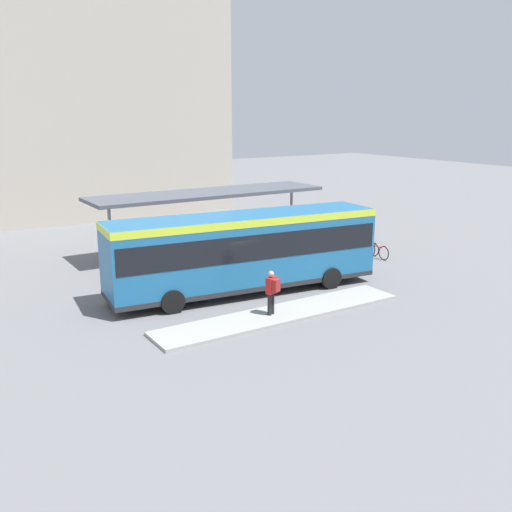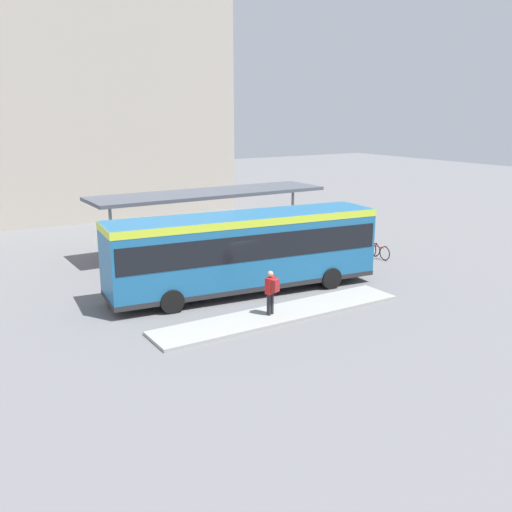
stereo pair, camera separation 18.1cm
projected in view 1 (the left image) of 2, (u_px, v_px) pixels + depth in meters
The scene contains 9 objects.
ground_plane at pixel (245, 292), 23.92m from camera, with size 120.00×120.00×0.00m, color slate.
curb_island at pixel (281, 314), 21.15m from camera, with size 10.08×1.80×0.12m.
city_bus at pixel (245, 248), 23.45m from camera, with size 11.57×3.67×3.29m.
pedestrian_waiting at pixel (272, 290), 20.67m from camera, with size 0.49×0.52×1.66m.
bicycle_red at pixel (377, 251), 29.39m from camera, with size 0.48×1.73×0.74m.
bicycle_black at pixel (367, 248), 30.15m from camera, with size 0.48×1.62×0.70m.
station_shelter at pixel (209, 194), 30.28m from camera, with size 12.82×3.25×3.22m.
potted_planter_near_shelter at pixel (307, 237), 30.80m from camera, with size 0.98×0.98×1.45m.
station_building at pixel (40, 92), 42.02m from camera, with size 24.24×14.60×17.48m.
Camera 1 is at (-11.82, -19.51, 7.36)m, focal length 40.00 mm.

